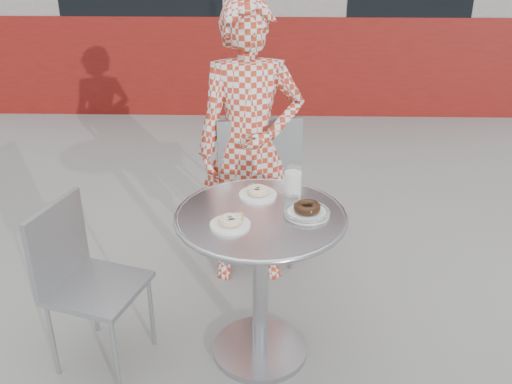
{
  "coord_description": "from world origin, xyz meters",
  "views": [
    {
      "loc": [
        0.07,
        -2.13,
        1.89
      ],
      "look_at": [
        0.01,
        0.07,
        0.82
      ],
      "focal_mm": 40.0,
      "sensor_mm": 36.0,
      "label": 1
    }
  ],
  "objects_px": {
    "bistro_table": "(261,251)",
    "plate_near": "(231,222)",
    "chair_left": "(100,316)",
    "plate_checker": "(307,211)",
    "seated_person": "(250,148)",
    "milk_cup": "(293,182)",
    "plate_far": "(258,193)",
    "chair_far": "(255,213)"
  },
  "relations": [
    {
      "from": "plate_far",
      "to": "milk_cup",
      "type": "bearing_deg",
      "value": 6.73
    },
    {
      "from": "seated_person",
      "to": "chair_far",
      "type": "bearing_deg",
      "value": 76.84
    },
    {
      "from": "bistro_table",
      "to": "plate_far",
      "type": "distance_m",
      "value": 0.27
    },
    {
      "from": "bistro_table",
      "to": "chair_left",
      "type": "height_order",
      "value": "chair_left"
    },
    {
      "from": "chair_far",
      "to": "chair_left",
      "type": "distance_m",
      "value": 1.15
    },
    {
      "from": "chair_far",
      "to": "milk_cup",
      "type": "distance_m",
      "value": 0.87
    },
    {
      "from": "plate_far",
      "to": "milk_cup",
      "type": "distance_m",
      "value": 0.16
    },
    {
      "from": "bistro_table",
      "to": "plate_near",
      "type": "distance_m",
      "value": 0.25
    },
    {
      "from": "plate_checker",
      "to": "bistro_table",
      "type": "bearing_deg",
      "value": -177.82
    },
    {
      "from": "bistro_table",
      "to": "plate_near",
      "type": "height_order",
      "value": "plate_near"
    },
    {
      "from": "bistro_table",
      "to": "plate_checker",
      "type": "distance_m",
      "value": 0.28
    },
    {
      "from": "plate_near",
      "to": "milk_cup",
      "type": "xyz_separation_m",
      "value": [
        0.26,
        0.29,
        0.04
      ]
    },
    {
      "from": "chair_left",
      "to": "seated_person",
      "type": "xyz_separation_m",
      "value": [
        0.66,
        0.75,
        0.53
      ]
    },
    {
      "from": "seated_person",
      "to": "chair_left",
      "type": "bearing_deg",
      "value": -138.17
    },
    {
      "from": "bistro_table",
      "to": "plate_checker",
      "type": "xyz_separation_m",
      "value": [
        0.2,
        0.01,
        0.2
      ]
    },
    {
      "from": "milk_cup",
      "to": "chair_far",
      "type": "bearing_deg",
      "value": 105.85
    },
    {
      "from": "seated_person",
      "to": "bistro_table",
      "type": "bearing_deg",
      "value": -91.09
    },
    {
      "from": "chair_far",
      "to": "seated_person",
      "type": "distance_m",
      "value": 0.52
    },
    {
      "from": "bistro_table",
      "to": "milk_cup",
      "type": "distance_m",
      "value": 0.34
    },
    {
      "from": "bistro_table",
      "to": "plate_checker",
      "type": "height_order",
      "value": "plate_checker"
    },
    {
      "from": "chair_far",
      "to": "milk_cup",
      "type": "bearing_deg",
      "value": 96.08
    },
    {
      "from": "chair_left",
      "to": "plate_checker",
      "type": "height_order",
      "value": "plate_checker"
    },
    {
      "from": "seated_person",
      "to": "plate_checker",
      "type": "bearing_deg",
      "value": -75.68
    },
    {
      "from": "plate_near",
      "to": "chair_left",
      "type": "bearing_deg",
      "value": 176.05
    },
    {
      "from": "plate_far",
      "to": "chair_left",
      "type": "bearing_deg",
      "value": -162.01
    },
    {
      "from": "seated_person",
      "to": "plate_near",
      "type": "relative_size",
      "value": 9.34
    },
    {
      "from": "chair_far",
      "to": "plate_near",
      "type": "xyz_separation_m",
      "value": [
        -0.07,
        -0.97,
        0.48
      ]
    },
    {
      "from": "seated_person",
      "to": "plate_near",
      "type": "xyz_separation_m",
      "value": [
        -0.05,
        -0.8,
        -0.01
      ]
    },
    {
      "from": "bistro_table",
      "to": "milk_cup",
      "type": "relative_size",
      "value": 5.66
    },
    {
      "from": "plate_near",
      "to": "plate_far",
      "type": "bearing_deg",
      "value": 69.08
    },
    {
      "from": "seated_person",
      "to": "plate_checker",
      "type": "relative_size",
      "value": 7.77
    },
    {
      "from": "chair_far",
      "to": "milk_cup",
      "type": "relative_size",
      "value": 7.12
    },
    {
      "from": "chair_far",
      "to": "chair_left",
      "type": "relative_size",
      "value": 1.2
    },
    {
      "from": "seated_person",
      "to": "plate_far",
      "type": "xyz_separation_m",
      "value": [
        0.05,
        -0.52,
        -0.01
      ]
    },
    {
      "from": "plate_checker",
      "to": "milk_cup",
      "type": "distance_m",
      "value": 0.2
    },
    {
      "from": "chair_far",
      "to": "milk_cup",
      "type": "xyz_separation_m",
      "value": [
        0.19,
        -0.68,
        0.52
      ]
    },
    {
      "from": "chair_left",
      "to": "seated_person",
      "type": "bearing_deg",
      "value": -23.92
    },
    {
      "from": "milk_cup",
      "to": "plate_checker",
      "type": "bearing_deg",
      "value": -73.52
    },
    {
      "from": "bistro_table",
      "to": "milk_cup",
      "type": "height_order",
      "value": "milk_cup"
    },
    {
      "from": "plate_near",
      "to": "bistro_table",
      "type": "bearing_deg",
      "value": 39.96
    },
    {
      "from": "chair_left",
      "to": "milk_cup",
      "type": "relative_size",
      "value": 5.93
    },
    {
      "from": "chair_far",
      "to": "plate_near",
      "type": "distance_m",
      "value": 1.08
    }
  ]
}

